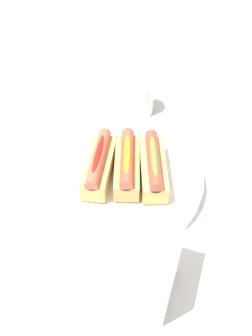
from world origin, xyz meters
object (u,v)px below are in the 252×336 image
object	(u,v)px
serving_bowl	(126,180)
napkin_box	(161,273)
hotdog_side	(153,166)
hotdog_back	(126,165)
hotdog_front	(99,165)
water_glass	(140,99)

from	to	relation	value
serving_bowl	napkin_box	distance (m)	0.25
serving_bowl	hotdog_side	xyz separation A→B (m)	(-0.01, 0.05, 0.04)
hotdog_back	napkin_box	distance (m)	0.25
serving_bowl	hotdog_front	world-z (taller)	hotdog_front
water_glass	napkin_box	bearing A→B (deg)	16.96
hotdog_side	water_glass	bearing A→B (deg)	-161.01
hotdog_front	water_glass	xyz separation A→B (m)	(-0.26, 0.02, -0.03)
hotdog_front	napkin_box	xyz separation A→B (m)	(0.21, 0.17, 0.01)
serving_bowl	hotdog_back	size ratio (longest dim) A/B	2.05
hotdog_back	water_glass	xyz separation A→B (m)	(-0.25, -0.03, -0.03)
water_glass	hotdog_front	bearing A→B (deg)	-5.35
hotdog_front	hotdog_back	xyz separation A→B (m)	(-0.01, 0.05, 0.00)
hotdog_back	hotdog_side	world-z (taller)	same
hotdog_front	hotdog_side	xyz separation A→B (m)	(-0.02, 0.11, 0.00)
serving_bowl	hotdog_side	bearing A→B (deg)	102.24
hotdog_side	water_glass	xyz separation A→B (m)	(-0.24, -0.08, -0.03)
hotdog_front	water_glass	size ratio (longest dim) A/B	1.72
hotdog_back	water_glass	size ratio (longest dim) A/B	1.75
hotdog_front	hotdog_side	bearing A→B (deg)	102.24
hotdog_front	water_glass	bearing A→B (deg)	174.65
hotdog_front	water_glass	distance (m)	0.27
water_glass	hotdog_side	bearing A→B (deg)	18.99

